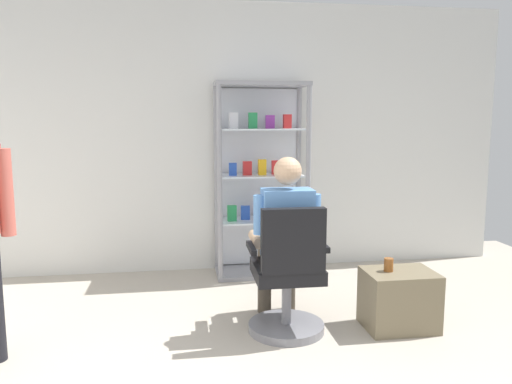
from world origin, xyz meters
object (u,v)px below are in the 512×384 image
at_px(seated_shopkeeper, 284,234).
at_px(storage_crate, 399,300).
at_px(office_chair, 288,282).
at_px(tea_glass, 389,265).
at_px(display_cabinet_main, 260,178).

bearing_deg(seated_shopkeeper, storage_crate, -11.68).
distance_m(office_chair, seated_shopkeeper, 0.36).
relative_size(seated_shopkeeper, tea_glass, 13.05).
bearing_deg(tea_glass, storage_crate, -11.62).
bearing_deg(storage_crate, seated_shopkeeper, 168.32).
xyz_separation_m(office_chair, storage_crate, (0.84, -0.01, -0.18)).
bearing_deg(display_cabinet_main, office_chair, -91.44).
bearing_deg(office_chair, storage_crate, -0.73).
bearing_deg(office_chair, tea_glass, 0.50).
bearing_deg(display_cabinet_main, tea_glass, -64.52).
xyz_separation_m(display_cabinet_main, seated_shopkeeper, (-0.04, -1.36, -0.25)).
relative_size(display_cabinet_main, office_chair, 1.98).
height_order(display_cabinet_main, tea_glass, display_cabinet_main).
bearing_deg(seated_shopkeeper, office_chair, -90.57).
distance_m(office_chair, storage_crate, 0.86).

